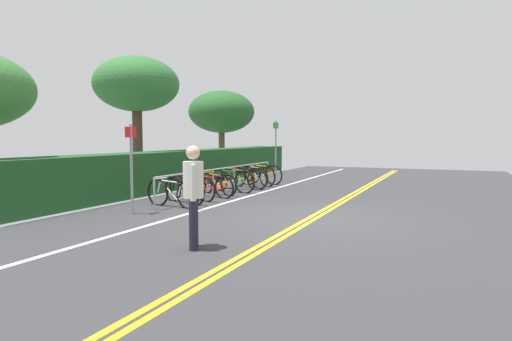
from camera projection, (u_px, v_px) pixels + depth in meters
The scene contains 21 objects.
ground_plane at pixel (312, 219), 9.47m from camera, with size 33.06×10.55×0.05m, color #353538.
centre_line_yellow_inner at pixel (316, 218), 9.44m from camera, with size 29.75×0.10×0.00m, color gold.
centre_line_yellow_outer at pixel (309, 218), 9.51m from camera, with size 29.75×0.10×0.00m, color gold.
bike_lane_stripe_white at pixel (203, 209), 10.61m from camera, with size 29.75×0.12×0.00m, color white.
bike_rack at pixel (224, 174), 13.72m from camera, with size 7.14×0.05×0.81m.
bicycle_0 at pixel (173, 193), 10.98m from camera, with size 0.46×1.73×0.75m.
bicycle_1 at pixel (184, 190), 11.64m from camera, with size 0.68×1.64×0.73m.
bicycle_2 at pixel (192, 188), 12.20m from camera, with size 0.55×1.77×0.73m.
bicycle_3 at pixel (211, 186), 12.76m from camera, with size 0.46×1.65×0.70m.
bicycle_4 at pixel (217, 184), 13.42m from camera, with size 0.66×1.64×0.70m.
bicycle_5 at pixel (231, 181), 13.94m from camera, with size 0.47×1.77×0.78m.
bicycle_6 at pixel (243, 179), 14.67m from camera, with size 0.46×1.79×0.75m.
bicycle_7 at pixel (248, 177), 15.23m from camera, with size 0.56×1.70×0.77m.
bicycle_8 at pixel (257, 176), 15.79m from camera, with size 0.65×1.65×0.76m.
bicycle_9 at pixel (263, 174), 16.43m from camera, with size 0.56×1.74×0.78m.
pedestrian at pixel (193, 190), 6.85m from camera, with size 0.43×0.32×1.63m.
sign_post_near at pixel (131, 160), 9.91m from camera, with size 0.36×0.06×2.05m.
sign_post_far at pixel (276, 145), 17.35m from camera, with size 0.36×0.09×2.40m.
hedge_backdrop at pixel (188, 168), 16.03m from camera, with size 16.09×1.21×1.28m, color #1C4C21.
tree_mid at pixel (136, 85), 15.77m from camera, with size 3.07×3.07×4.66m.
tree_far_right at pixel (222, 112), 22.67m from camera, with size 3.41×3.41×4.15m.
Camera 1 is at (-9.04, -2.74, 1.76)m, focal length 30.66 mm.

